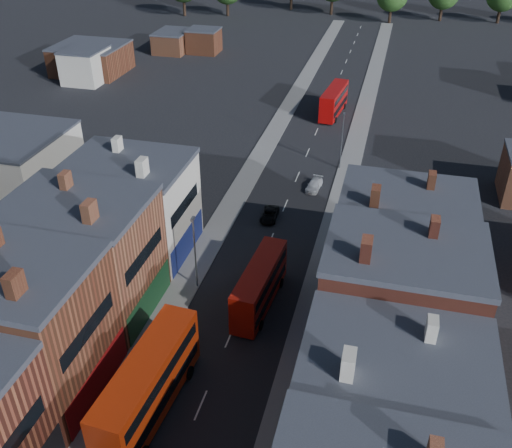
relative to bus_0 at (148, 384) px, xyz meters
The scene contains 10 objects.
pavement_west 35.65m from the bus_0, 94.84° to the left, with size 3.00×200.00×0.12m, color gray.
pavement_east 36.90m from the bus_0, 74.23° to the left, with size 3.00×200.00×0.12m, color gray.
lamp_post_2 15.60m from the bus_0, 96.30° to the left, with size 0.25×0.70×8.12m.
lamp_post_3 46.27m from the bus_0, 79.15° to the left, with size 0.25×0.70×8.12m.
bus_0 is the anchor object (origin of this frame).
bus_1 15.17m from the bus_0, 70.74° to the left, with size 3.16×10.43×4.44m.
bus_2 65.67m from the bus_0, 85.63° to the left, with size 3.47×10.84×4.60m.
car_2 30.13m from the bus_0, 85.61° to the left, with size 1.83×3.97×1.10m, color black.
car_3 39.18m from the bus_0, 80.82° to the left, with size 1.61×3.96×1.15m, color silver.
ped_3 12.61m from the bus_0, 31.02° to the left, with size 1.09×0.50×1.87m, color #5D5850.
Camera 1 is at (11.70, -12.15, 35.70)m, focal length 40.00 mm.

